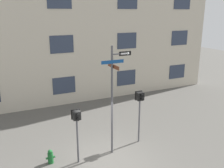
% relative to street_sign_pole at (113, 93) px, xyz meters
% --- Properties ---
extents(ground_plane, '(60.00, 60.00, 0.00)m').
position_rel_street_sign_pole_xyz_m(ground_plane, '(-0.46, -0.50, -2.90)').
color(ground_plane, '#595651').
extents(street_sign_pole, '(1.38, 1.06, 4.93)m').
position_rel_street_sign_pole_xyz_m(street_sign_pole, '(0.00, 0.00, 0.00)').
color(street_sign_pole, '#4C4C51').
rests_on(street_sign_pole, ground_plane).
extents(pedestrian_signal_left, '(0.38, 0.40, 2.40)m').
position_rel_street_sign_pole_xyz_m(pedestrian_signal_left, '(-1.70, -0.09, -1.02)').
color(pedestrian_signal_left, '#4C4C51').
rests_on(pedestrian_signal_left, ground_plane).
extents(pedestrian_signal_right, '(0.39, 0.40, 2.61)m').
position_rel_street_sign_pole_xyz_m(pedestrian_signal_right, '(1.57, 0.37, -0.83)').
color(pedestrian_signal_right, '#4C4C51').
rests_on(pedestrian_signal_right, ground_plane).
extents(fire_hydrant, '(0.39, 0.23, 0.63)m').
position_rel_street_sign_pole_xyz_m(fire_hydrant, '(-2.80, 0.35, -2.60)').
color(fire_hydrant, '#196028').
rests_on(fire_hydrant, ground_plane).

